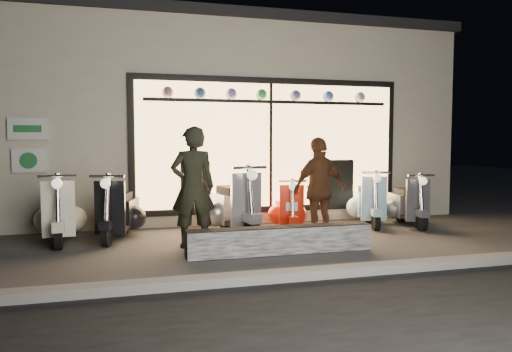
% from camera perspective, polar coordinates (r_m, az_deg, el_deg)
% --- Properties ---
extents(ground, '(40.00, 40.00, 0.00)m').
position_cam_1_polar(ground, '(7.93, 0.28, -7.91)').
color(ground, '#383533').
rests_on(ground, ground).
extents(kerb, '(40.00, 0.25, 0.12)m').
position_cam_1_polar(kerb, '(6.07, 5.58, -11.11)').
color(kerb, slate).
rests_on(kerb, ground).
extents(shop_building, '(10.20, 6.23, 4.20)m').
position_cam_1_polar(shop_building, '(12.63, -5.96, 6.14)').
color(shop_building, beige).
rests_on(shop_building, ground).
extents(graffiti_barrier, '(2.75, 0.28, 0.40)m').
position_cam_1_polar(graffiti_barrier, '(7.32, 2.81, -7.33)').
color(graffiti_barrier, black).
rests_on(graffiti_barrier, ground).
extents(scooter_silver, '(0.70, 1.66, 1.18)m').
position_cam_1_polar(scooter_silver, '(8.90, -2.76, -3.50)').
color(scooter_silver, black).
rests_on(scooter_silver, ground).
extents(scooter_red, '(0.61, 1.32, 0.94)m').
position_cam_1_polar(scooter_red, '(9.14, 3.70, -3.91)').
color(scooter_red, black).
rests_on(scooter_red, ground).
extents(scooter_black, '(0.73, 1.50, 1.07)m').
position_cam_1_polar(scooter_black, '(8.82, -15.34, -4.01)').
color(scooter_black, black).
rests_on(scooter_black, ground).
extents(scooter_cream, '(0.54, 1.52, 1.08)m').
position_cam_1_polar(scooter_cream, '(8.86, -21.49, -4.07)').
color(scooter_cream, black).
rests_on(scooter_cream, ground).
extents(scooter_blue, '(0.75, 1.45, 1.04)m').
position_cam_1_polar(scooter_blue, '(10.10, 12.69, -3.01)').
color(scooter_blue, black).
rests_on(scooter_blue, ground).
extents(scooter_grey, '(0.59, 1.39, 0.99)m').
position_cam_1_polar(scooter_grey, '(10.22, 16.79, -3.12)').
color(scooter_grey, black).
rests_on(scooter_grey, ground).
extents(man, '(0.69, 0.47, 1.86)m').
position_cam_1_polar(man, '(7.72, -7.21, -1.28)').
color(man, black).
rests_on(man, ground).
extents(woman, '(1.07, 0.65, 1.70)m').
position_cam_1_polar(woman, '(8.28, 7.27, -1.46)').
color(woman, brown).
rests_on(woman, ground).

